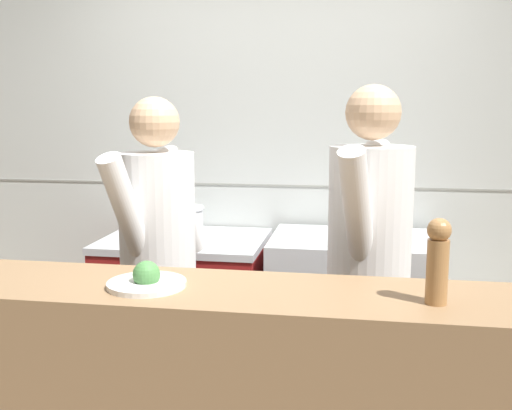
% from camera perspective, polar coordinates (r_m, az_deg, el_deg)
% --- Properties ---
extents(wall_back_tiled, '(8.00, 0.06, 2.60)m').
position_cam_1_polar(wall_back_tiled, '(3.75, 2.00, 4.21)').
color(wall_back_tiled, silver).
rests_on(wall_back_tiled, ground_plane).
extents(oven_range, '(0.94, 0.71, 0.88)m').
position_cam_1_polar(oven_range, '(3.65, -6.68, -9.85)').
color(oven_range, maroon).
rests_on(oven_range, ground_plane).
extents(prep_counter, '(0.92, 0.65, 0.92)m').
position_cam_1_polar(prep_counter, '(3.51, 9.15, -10.45)').
color(prep_counter, '#B7BABF').
rests_on(prep_counter, ground_plane).
extents(stock_pot, '(0.28, 0.28, 0.18)m').
position_cam_1_polar(stock_pot, '(3.50, -7.23, -1.56)').
color(stock_pot, '#B7BABF').
rests_on(stock_pot, oven_range).
extents(mixing_bowl_steel, '(0.27, 0.27, 0.09)m').
position_cam_1_polar(mixing_bowl_steel, '(3.35, 10.48, -2.47)').
color(mixing_bowl_steel, '#B7BABF').
rests_on(mixing_bowl_steel, prep_counter).
extents(chefs_knife, '(0.35, 0.22, 0.02)m').
position_cam_1_polar(chefs_knife, '(3.30, 9.39, -3.28)').
color(chefs_knife, '#B7BABF').
rests_on(chefs_knife, prep_counter).
extents(plated_dish_main, '(0.26, 0.26, 0.09)m').
position_cam_1_polar(plated_dish_main, '(2.04, -10.38, -7.07)').
color(plated_dish_main, white).
rests_on(plated_dish_main, pass_counter).
extents(pepper_mill, '(0.07, 0.07, 0.26)m').
position_cam_1_polar(pepper_mill, '(1.89, 16.93, -4.96)').
color(pepper_mill, '#AD7A47').
rests_on(pepper_mill, pass_counter).
extents(chef_head_cook, '(0.42, 0.73, 1.68)m').
position_cam_1_polar(chef_head_cook, '(2.77, -9.30, -5.42)').
color(chef_head_cook, black).
rests_on(chef_head_cook, ground_plane).
extents(chef_sous, '(0.43, 0.75, 1.73)m').
position_cam_1_polar(chef_sous, '(2.61, 10.66, -5.83)').
color(chef_sous, black).
rests_on(chef_sous, ground_plane).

